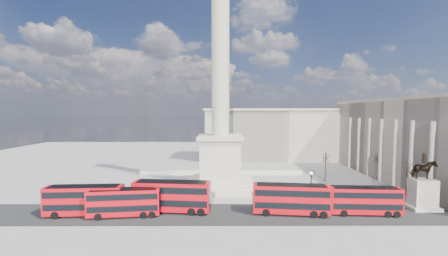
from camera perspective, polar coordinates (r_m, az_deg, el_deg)
name	(u,v)px	position (r m, az deg, el deg)	size (l,w,h in m)	color
ground	(220,194)	(53.40, -0.79, -13.60)	(180.00, 180.00, 0.00)	gray
asphalt_road	(252,214)	(44.15, 5.88, -17.32)	(120.00, 9.00, 0.01)	#252525
nelsons_column	(220,125)	(56.13, -0.74, 0.64)	(14.00, 14.00, 49.85)	#BBB29C
balustrade_wall	(221,173)	(68.73, -0.64, -9.26)	(40.00, 0.60, 1.10)	#C2B5A0
building_east	(421,140)	(75.78, 35.76, -2.01)	(19.00, 46.00, 18.60)	beige
building_northeast	(281,134)	(93.40, 11.85, -1.15)	(51.00, 17.00, 16.60)	beige
red_bus_a	(125,202)	(44.73, -19.90, -14.24)	(10.58, 3.47, 4.21)	#B20911
red_bus_b	(172,196)	(44.61, -10.68, -13.70)	(12.15, 3.85, 4.84)	#B20911
red_bus_c	(291,199)	(44.16, 13.80, -14.09)	(11.57, 3.77, 4.61)	#B20911
red_bus_d	(365,200)	(48.01, 27.24, -13.18)	(10.54, 2.99, 4.23)	#B20911
red_bus_e	(85,200)	(47.37, -26.94, -13.19)	(11.33, 3.16, 4.55)	#B20911
victorian_lamp	(311,189)	(45.12, 17.62, -11.92)	(0.55, 0.55, 6.47)	black
equestrian_statue	(423,189)	(55.10, 35.98, -10.27)	(4.42, 3.31, 9.09)	#C2B5A0
bare_tree_near	(407,167)	(61.17, 33.78, -6.72)	(1.59, 1.59, 6.94)	#332319
bare_tree_mid	(326,157)	(65.70, 20.39, -5.66)	(1.85, 1.85, 7.00)	#332319
bare_tree_far	(376,158)	(72.32, 28.97, -5.41)	(1.58, 1.58, 6.44)	#332319
pedestrian_walking	(285,191)	(53.05, 12.54, -12.75)	(0.68, 0.44, 1.86)	black
pedestrian_standing	(375,194)	(57.09, 28.80, -11.98)	(0.86, 0.67, 1.76)	black
pedestrian_crossing	(334,195)	(53.75, 21.90, -12.76)	(1.02, 0.43, 1.75)	black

